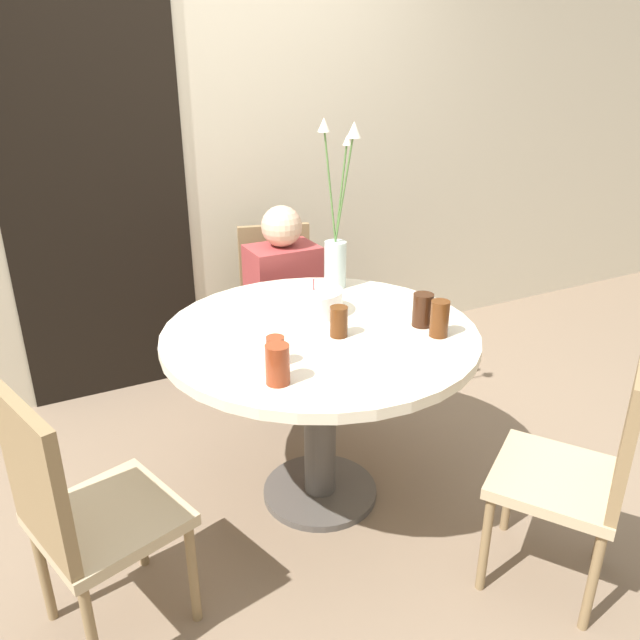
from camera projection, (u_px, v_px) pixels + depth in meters
ground_plane at (320, 493)px, 2.65m from camera, size 16.00×16.00×0.00m
wall_back at (200, 142)px, 3.24m from camera, size 8.00×0.05×2.60m
doorway_panel at (98, 207)px, 3.09m from camera, size 0.90×0.01×2.05m
dining_table at (320, 363)px, 2.41m from camera, size 1.20×1.20×0.76m
chair_right_flank at (279, 302)px, 3.34m from camera, size 0.49×0.49×0.89m
chair_far_back at (80, 509)px, 1.82m from camera, size 0.50×0.50×0.89m
chair_left_flank at (586, 465)px, 2.02m from camera, size 0.55×0.55×0.89m
birthday_cake at (314, 301)px, 2.49m from camera, size 0.23×0.23×0.14m
flower_vase at (337, 240)px, 2.70m from camera, size 0.14×0.17×0.72m
side_plate at (273, 299)px, 2.63m from camera, size 0.17×0.17×0.01m
drink_glass_0 at (276, 351)px, 2.07m from camera, size 0.06×0.06×0.10m
drink_glass_1 at (439, 319)px, 2.28m from camera, size 0.07×0.07×0.14m
drink_glass_2 at (278, 364)px, 1.95m from camera, size 0.08×0.08×0.13m
drink_glass_3 at (339, 322)px, 2.28m from camera, size 0.07×0.07×0.11m
drink_glass_4 at (423, 310)px, 2.37m from camera, size 0.08×0.08×0.13m
person_boy at (284, 314)px, 3.20m from camera, size 0.34×0.24×1.05m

